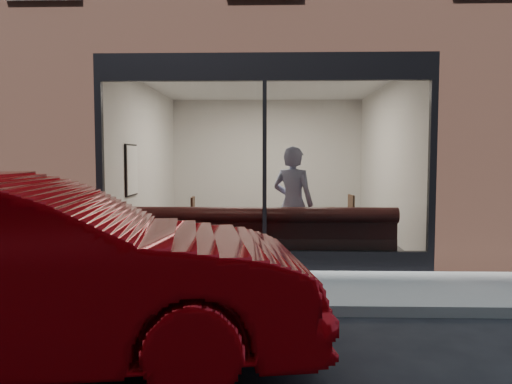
{
  "coord_description": "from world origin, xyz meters",
  "views": [
    {
      "loc": [
        0.08,
        -5.3,
        1.71
      ],
      "look_at": [
        -0.14,
        2.4,
        1.15
      ],
      "focal_mm": 35.0,
      "sensor_mm": 36.0,
      "label": 1
    }
  ],
  "objects_px": {
    "parked_car": "(20,273)",
    "person": "(293,204)",
    "banquette": "(265,250)",
    "cafe_table_right": "(324,210)",
    "cafe_chair_left": "(183,235)",
    "cafe_table_left": "(194,214)",
    "cafe_chair_right": "(341,231)"
  },
  "relations": [
    {
      "from": "cafe_table_right",
      "to": "person",
      "type": "bearing_deg",
      "value": -123.65
    },
    {
      "from": "cafe_table_left",
      "to": "parked_car",
      "type": "relative_size",
      "value": 0.12
    },
    {
      "from": "parked_car",
      "to": "cafe_table_left",
      "type": "bearing_deg",
      "value": -18.06
    },
    {
      "from": "cafe_chair_right",
      "to": "banquette",
      "type": "bearing_deg",
      "value": 47.43
    },
    {
      "from": "cafe_chair_right",
      "to": "person",
      "type": "bearing_deg",
      "value": 52.69
    },
    {
      "from": "person",
      "to": "cafe_table_right",
      "type": "bearing_deg",
      "value": -99.31
    },
    {
      "from": "person",
      "to": "cafe_table_right",
      "type": "xyz_separation_m",
      "value": [
        0.6,
        0.91,
        -0.19
      ]
    },
    {
      "from": "cafe_chair_left",
      "to": "parked_car",
      "type": "height_order",
      "value": "parked_car"
    },
    {
      "from": "banquette",
      "to": "cafe_table_right",
      "type": "bearing_deg",
      "value": 48.94
    },
    {
      "from": "banquette",
      "to": "person",
      "type": "height_order",
      "value": "person"
    },
    {
      "from": "person",
      "to": "cafe_chair_right",
      "type": "height_order",
      "value": "person"
    },
    {
      "from": "cafe_chair_right",
      "to": "parked_car",
      "type": "relative_size",
      "value": 0.08
    },
    {
      "from": "cafe_table_right",
      "to": "cafe_chair_left",
      "type": "distance_m",
      "value": 2.66
    },
    {
      "from": "cafe_table_left",
      "to": "cafe_chair_right",
      "type": "bearing_deg",
      "value": 28.29
    },
    {
      "from": "cafe_chair_right",
      "to": "parked_car",
      "type": "bearing_deg",
      "value": 54.02
    },
    {
      "from": "cafe_table_right",
      "to": "cafe_chair_left",
      "type": "relative_size",
      "value": 1.58
    },
    {
      "from": "cafe_chair_left",
      "to": "parked_car",
      "type": "relative_size",
      "value": 0.08
    },
    {
      "from": "cafe_chair_left",
      "to": "cafe_chair_right",
      "type": "xyz_separation_m",
      "value": [
        3.03,
        0.59,
        0.0
      ]
    },
    {
      "from": "person",
      "to": "cafe_table_left",
      "type": "relative_size",
      "value": 3.35
    },
    {
      "from": "cafe_table_right",
      "to": "cafe_chair_right",
      "type": "height_order",
      "value": "cafe_table_right"
    },
    {
      "from": "person",
      "to": "cafe_chair_left",
      "type": "height_order",
      "value": "person"
    },
    {
      "from": "cafe_table_left",
      "to": "cafe_chair_right",
      "type": "xyz_separation_m",
      "value": [
        2.69,
        1.45,
        -0.5
      ]
    },
    {
      "from": "person",
      "to": "cafe_chair_right",
      "type": "xyz_separation_m",
      "value": [
        1.03,
        1.71,
        -0.69
      ]
    },
    {
      "from": "cafe_table_left",
      "to": "cafe_chair_right",
      "type": "relative_size",
      "value": 1.5
    },
    {
      "from": "cafe_chair_left",
      "to": "cafe_chair_right",
      "type": "distance_m",
      "value": 3.09
    },
    {
      "from": "parked_car",
      "to": "person",
      "type": "bearing_deg",
      "value": -38.4
    },
    {
      "from": "cafe_table_left",
      "to": "cafe_chair_left",
      "type": "xyz_separation_m",
      "value": [
        -0.34,
        0.86,
        -0.5
      ]
    },
    {
      "from": "person",
      "to": "cafe_table_left",
      "type": "bearing_deg",
      "value": 15.29
    },
    {
      "from": "banquette",
      "to": "person",
      "type": "distance_m",
      "value": 0.9
    },
    {
      "from": "banquette",
      "to": "cafe_chair_right",
      "type": "bearing_deg",
      "value": 53.65
    },
    {
      "from": "banquette",
      "to": "cafe_table_right",
      "type": "relative_size",
      "value": 6.65
    },
    {
      "from": "banquette",
      "to": "cafe_chair_right",
      "type": "distance_m",
      "value": 2.51
    }
  ]
}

